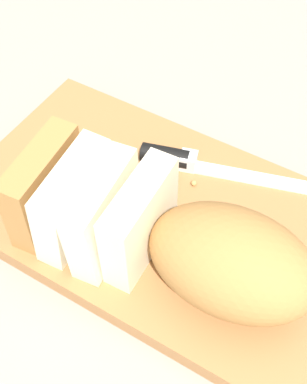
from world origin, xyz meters
TOP-DOWN VIEW (x-y plane):
  - ground_plane at (0.00, 0.00)m, footprint 3.00×3.00m
  - cutting_board at (0.00, 0.00)m, footprint 0.47×0.30m
  - bread_loaf at (-0.05, 0.06)m, footprint 0.32×0.13m
  - bread_knife at (-0.02, -0.08)m, footprint 0.29×0.09m
  - crumb_near_knife at (-0.03, -0.05)m, footprint 0.01×0.01m
  - crumb_near_loaf at (-0.03, 0.08)m, footprint 0.01×0.01m
  - crumb_stray_left at (0.02, 0.05)m, footprint 0.00×0.00m

SIDE VIEW (x-z plane):
  - ground_plane at x=0.00m, z-range 0.00..0.00m
  - cutting_board at x=0.00m, z-range 0.00..0.02m
  - crumb_stray_left at x=0.02m, z-range 0.02..0.03m
  - crumb_near_loaf at x=-0.03m, z-range 0.02..0.03m
  - crumb_near_knife at x=-0.03m, z-range 0.02..0.03m
  - bread_knife at x=-0.02m, z-range 0.02..0.05m
  - bread_loaf at x=-0.05m, z-range 0.02..0.13m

